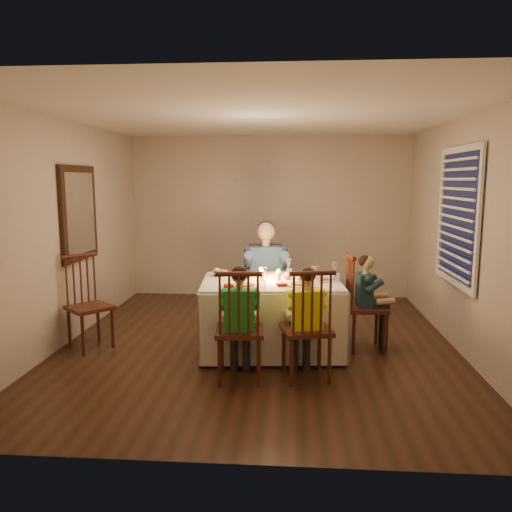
# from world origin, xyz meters

# --- Properties ---
(ground) EXTENTS (5.00, 5.00, 0.00)m
(ground) POSITION_xyz_m (0.00, 0.00, 0.00)
(ground) COLOR black
(ground) RESTS_ON ground
(wall_left) EXTENTS (0.02, 5.00, 2.60)m
(wall_left) POSITION_xyz_m (-2.25, 0.00, 1.30)
(wall_left) COLOR #BFB3A3
(wall_left) RESTS_ON ground
(wall_right) EXTENTS (0.02, 5.00, 2.60)m
(wall_right) POSITION_xyz_m (2.25, 0.00, 1.30)
(wall_right) COLOR #BFB3A3
(wall_right) RESTS_ON ground
(wall_back) EXTENTS (4.50, 0.02, 2.60)m
(wall_back) POSITION_xyz_m (0.00, 2.50, 1.30)
(wall_back) COLOR #BFB3A3
(wall_back) RESTS_ON ground
(ceiling) EXTENTS (5.00, 5.00, 0.00)m
(ceiling) POSITION_xyz_m (0.00, 0.00, 2.60)
(ceiling) COLOR white
(ceiling) RESTS_ON wall_back
(dining_table) EXTENTS (1.63, 1.24, 0.77)m
(dining_table) POSITION_xyz_m (0.15, -0.21, 0.57)
(dining_table) COLOR white
(dining_table) RESTS_ON ground
(chair_adult) EXTENTS (0.49, 0.47, 1.09)m
(chair_adult) POSITION_xyz_m (0.05, 0.58, 0.00)
(chair_adult) COLOR #38170F
(chair_adult) RESTS_ON ground
(chair_near_left) EXTENTS (0.48, 0.46, 1.09)m
(chair_near_left) POSITION_xyz_m (-0.11, -1.06, 0.00)
(chair_near_left) COLOR #38170F
(chair_near_left) RESTS_ON ground
(chair_near_right) EXTENTS (0.53, 0.52, 1.09)m
(chair_near_right) POSITION_xyz_m (0.52, -0.97, 0.00)
(chair_near_right) COLOR #38170F
(chair_near_right) RESTS_ON ground
(chair_end) EXTENTS (0.47, 0.49, 1.09)m
(chair_end) POSITION_xyz_m (1.22, -0.07, 0.00)
(chair_end) COLOR #38170F
(chair_end) RESTS_ON ground
(chair_extra) EXTENTS (0.60, 0.61, 1.07)m
(chair_extra) POSITION_xyz_m (-1.90, -0.26, 0.00)
(chair_extra) COLOR #38170F
(chair_extra) RESTS_ON ground
(adult) EXTENTS (0.58, 0.54, 1.39)m
(adult) POSITION_xyz_m (0.05, 0.58, 0.00)
(adult) COLOR navy
(adult) RESTS_ON ground
(child_green) EXTENTS (0.41, 0.38, 1.11)m
(child_green) POSITION_xyz_m (-0.11, -1.06, 0.00)
(child_green) COLOR green
(child_green) RESTS_ON ground
(child_yellow) EXTENTS (0.43, 0.41, 1.09)m
(child_yellow) POSITION_xyz_m (0.52, -0.97, 0.00)
(child_yellow) COLOR #F9FF1B
(child_yellow) RESTS_ON ground
(child_teal) EXTENTS (0.36, 0.39, 1.08)m
(child_teal) POSITION_xyz_m (1.22, -0.07, 0.00)
(child_teal) COLOR #1A3441
(child_teal) RESTS_ON ground
(setting_adult) EXTENTS (0.28, 0.28, 0.02)m
(setting_adult) POSITION_xyz_m (0.17, 0.07, 0.81)
(setting_adult) COLOR white
(setting_adult) RESTS_ON dining_table
(setting_green) EXTENTS (0.28, 0.28, 0.02)m
(setting_green) POSITION_xyz_m (-0.09, -0.56, 0.81)
(setting_green) COLOR white
(setting_green) RESTS_ON dining_table
(setting_yellow) EXTENTS (0.28, 0.28, 0.02)m
(setting_yellow) POSITION_xyz_m (0.46, -0.46, 0.81)
(setting_yellow) COLOR white
(setting_yellow) RESTS_ON dining_table
(setting_teal) EXTENTS (0.28, 0.28, 0.02)m
(setting_teal) POSITION_xyz_m (0.69, -0.18, 0.81)
(setting_teal) COLOR white
(setting_teal) RESTS_ON dining_table
(candle_left) EXTENTS (0.06, 0.06, 0.10)m
(candle_left) POSITION_xyz_m (0.06, -0.22, 0.85)
(candle_left) COLOR white
(candle_left) RESTS_ON dining_table
(candle_right) EXTENTS (0.06, 0.06, 0.10)m
(candle_right) POSITION_xyz_m (0.23, -0.20, 0.85)
(candle_right) COLOR white
(candle_right) RESTS_ON dining_table
(squash) EXTENTS (0.09, 0.09, 0.09)m
(squash) POSITION_xyz_m (-0.49, 0.06, 0.85)
(squash) COLOR yellow
(squash) RESTS_ON dining_table
(orange_fruit) EXTENTS (0.08, 0.08, 0.08)m
(orange_fruit) POSITION_xyz_m (0.33, -0.14, 0.84)
(orange_fruit) COLOR orange
(orange_fruit) RESTS_ON dining_table
(serving_bowl) EXTENTS (0.26, 0.26, 0.05)m
(serving_bowl) POSITION_xyz_m (-0.44, 0.01, 0.83)
(serving_bowl) COLOR white
(serving_bowl) RESTS_ON dining_table
(wall_mirror) EXTENTS (0.06, 0.95, 1.15)m
(wall_mirror) POSITION_xyz_m (-2.22, 0.30, 1.50)
(wall_mirror) COLOR black
(wall_mirror) RESTS_ON wall_left
(window_blinds) EXTENTS (0.07, 1.34, 1.54)m
(window_blinds) POSITION_xyz_m (2.21, 0.10, 1.50)
(window_blinds) COLOR black
(window_blinds) RESTS_ON wall_right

